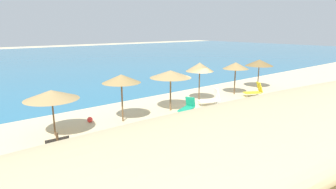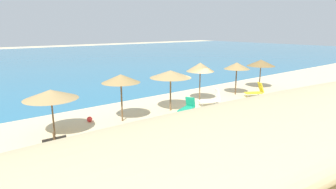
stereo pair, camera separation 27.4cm
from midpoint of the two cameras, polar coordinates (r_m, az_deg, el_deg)
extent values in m
plane|color=beige|center=(19.08, 8.30, -2.87)|extent=(160.00, 160.00, 0.00)
cube|color=teal|center=(53.11, -23.89, 6.45)|extent=(160.00, 66.91, 0.01)
ellipsoid|color=#C9B586|center=(13.81, 26.32, -5.22)|extent=(44.63, 10.43, 2.41)
cylinder|color=brown|center=(15.14, -21.83, -4.00)|extent=(0.08, 0.08, 2.02)
cone|color=tan|center=(14.87, -22.19, 0.04)|extent=(2.63, 2.63, 0.47)
cylinder|color=brown|center=(16.30, -8.89, -1.27)|extent=(0.09, 0.09, 2.42)
cone|color=#9E7F4C|center=(16.03, -9.06, 3.22)|extent=(2.18, 2.18, 0.48)
cylinder|color=brown|center=(18.21, 0.94, 0.28)|extent=(0.10, 0.10, 2.33)
cone|color=tan|center=(17.97, 0.95, 4.18)|extent=(2.67, 2.67, 0.47)
cylinder|color=brown|center=(20.77, 6.84, 1.85)|extent=(0.08, 0.08, 2.37)
cone|color=tan|center=(20.54, 6.94, 5.55)|extent=(2.03, 2.03, 0.63)
cylinder|color=brown|center=(23.41, 13.94, 2.69)|extent=(0.10, 0.10, 2.24)
cone|color=#9E7F4C|center=(23.22, 14.11, 5.68)|extent=(2.05, 2.05, 0.53)
cylinder|color=brown|center=(26.60, 18.43, 3.53)|extent=(0.09, 0.09, 2.15)
cone|color=olive|center=(26.43, 18.62, 6.10)|extent=(2.44, 2.44, 0.55)
cube|color=yellow|center=(23.09, 17.22, 0.32)|extent=(1.43, 1.16, 0.07)
cube|color=yellow|center=(23.28, 18.62, 1.37)|extent=(0.59, 0.70, 0.80)
cylinder|color=silver|center=(23.11, 15.69, -0.02)|extent=(0.04, 0.04, 0.29)
cylinder|color=silver|center=(22.65, 16.25, -0.32)|extent=(0.04, 0.04, 0.29)
cylinder|color=silver|center=(23.60, 18.09, 0.09)|extent=(0.04, 0.04, 0.29)
cylinder|color=silver|center=(23.16, 18.69, -0.20)|extent=(0.04, 0.04, 0.29)
cube|color=white|center=(19.74, 8.63, -1.27)|extent=(1.51, 1.10, 0.07)
cube|color=white|center=(19.91, 10.38, 0.03)|extent=(0.47, 0.66, 0.83)
cylinder|color=silver|center=(19.79, 6.75, -1.76)|extent=(0.04, 0.04, 0.32)
cylinder|color=silver|center=(19.33, 7.33, -2.14)|extent=(0.04, 0.04, 0.32)
cylinder|color=silver|center=(20.26, 9.83, -1.51)|extent=(0.04, 0.04, 0.32)
cylinder|color=silver|center=(19.81, 10.47, -1.88)|extent=(0.04, 0.04, 0.32)
cube|color=#199972|center=(17.70, 4.14, -2.97)|extent=(1.51, 1.12, 0.07)
cube|color=#199972|center=(18.19, 4.99, -1.47)|extent=(0.46, 0.67, 0.64)
cylinder|color=silver|center=(17.35, 2.54, -3.90)|extent=(0.04, 0.04, 0.28)
cylinder|color=silver|center=(17.14, 4.15, -4.13)|extent=(0.04, 0.04, 0.28)
cylinder|color=silver|center=(18.37, 4.12, -2.94)|extent=(0.04, 0.04, 0.28)
cylinder|color=silver|center=(18.17, 5.65, -3.15)|extent=(0.04, 0.04, 0.28)
cylinder|color=brown|center=(11.22, -21.12, -11.00)|extent=(0.09, 0.09, 1.62)
cube|color=#332D28|center=(11.03, -21.35, -8.53)|extent=(0.84, 0.08, 0.18)
cube|color=#332D28|center=(11.14, -21.22, -9.93)|extent=(0.72, 0.04, 0.16)
sphere|color=red|center=(16.82, -15.15, -4.86)|extent=(0.32, 0.32, 0.32)
camera|label=1|loc=(0.14, -89.57, 0.10)|focal=30.08mm
camera|label=2|loc=(0.14, 90.43, -0.10)|focal=30.08mm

